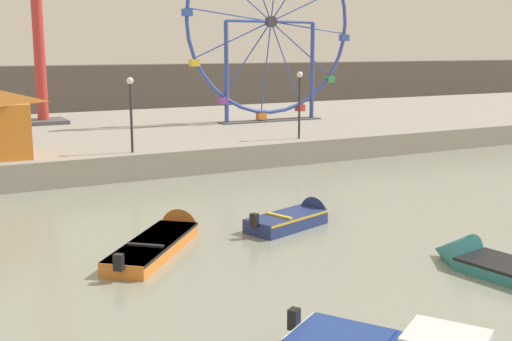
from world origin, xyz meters
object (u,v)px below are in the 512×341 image
Objects in this scene: motorboat_teal_painted at (498,267)px; promenade_lamp_near at (299,94)px; drop_tower_red_tower at (36,3)px; motorboat_orange_hull at (167,236)px; motorboat_navy_blue at (299,217)px; ferris_wheel_blue_frame at (271,25)px; promenade_lamp_far at (131,103)px.

promenade_lamp_near is (4.71, 17.79, 3.38)m from motorboat_teal_painted.
promenade_lamp_near is at bearing -52.14° from drop_tower_red_tower.
motorboat_orange_hull is at bearing -136.86° from promenade_lamp_near.
drop_tower_red_tower is (-3.97, 24.83, 8.49)m from motorboat_navy_blue.
promenade_lamp_near is (11.61, 10.88, 3.36)m from motorboat_orange_hull.
drop_tower_red_tower is (-13.60, 5.75, 1.27)m from ferris_wheel_blue_frame.
ferris_wheel_blue_frame is at bearing 34.81° from promenade_lamp_far.
motorboat_orange_hull is 9.76m from motorboat_teal_painted.
promenade_lamp_near is (6.81, 10.97, 3.32)m from motorboat_navy_blue.
drop_tower_red_tower is 18.31m from promenade_lamp_near.
motorboat_orange_hull is at bearing -127.23° from ferris_wheel_blue_frame.
promenade_lamp_far is at bearing -177.85° from promenade_lamp_near.
drop_tower_red_tower is at bearing 157.06° from ferris_wheel_blue_frame.
motorboat_navy_blue is 1.11× the size of promenade_lamp_near.
drop_tower_red_tower reaches higher than ferris_wheel_blue_frame.
motorboat_teal_painted is at bearing -106.22° from ferris_wheel_blue_frame.
ferris_wheel_blue_frame is 15.34m from promenade_lamp_far.
promenade_lamp_far is at bearing 29.14° from motorboat_orange_hull.
motorboat_teal_painted is at bearing -75.12° from promenade_lamp_far.
motorboat_teal_painted is 0.45× the size of ferris_wheel_blue_frame.
promenade_lamp_far is (2.26, 10.53, 3.31)m from motorboat_orange_hull.
ferris_wheel_blue_frame is 3.58× the size of promenade_lamp_far.
promenade_lamp_near is at bearing -23.76° from motorboat_teal_painted.
promenade_lamp_far is at bearing 5.97° from motorboat_teal_painted.
motorboat_orange_hull is at bearing 36.06° from motorboat_teal_painted.
motorboat_teal_painted is at bearing -79.16° from drop_tower_red_tower.
motorboat_teal_painted is at bearing -93.75° from motorboat_orange_hull.
promenade_lamp_far is (-12.17, -8.46, -3.95)m from ferris_wheel_blue_frame.
motorboat_navy_blue is 0.32× the size of ferris_wheel_blue_frame.
promenade_lamp_far is (-9.35, -0.35, -0.05)m from promenade_lamp_near.
motorboat_orange_hull is at bearing 160.82° from motorboat_navy_blue.
ferris_wheel_blue_frame reaches higher than motorboat_navy_blue.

